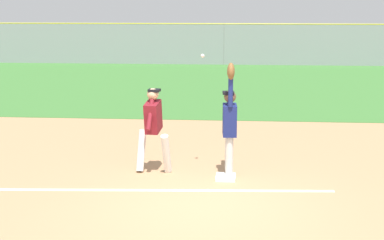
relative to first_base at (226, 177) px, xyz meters
The scene contains 12 objects.
ground_plane 1.48m from the first_base, 104.82° to the right, with size 71.74×71.74×0.00m, color tan.
outfield_grass 12.31m from the first_base, 91.76° to the left, with size 55.74×14.08×0.01m, color #3D7533.
chalk_foul_line 4.10m from the first_base, 167.32° to the right, with size 12.00×0.10×0.01m, color white.
first_base is the anchor object (origin of this frame).
fielder 1.09m from the first_base, 65.25° to the left, with size 0.29×0.89×2.28m.
runner 1.77m from the first_base, 167.07° to the left, with size 0.74×0.85×1.72m.
baseball 2.40m from the first_base, 136.53° to the left, with size 0.07×0.07×0.07m, color white.
outfield_fence 19.38m from the first_base, 91.12° to the left, with size 55.82×0.08×2.22m.
parked_car_silver 25.28m from the first_base, 113.42° to the left, with size 4.50×2.31×1.25m.
parked_car_tan 23.74m from the first_base, 99.01° to the left, with size 4.41×2.13×1.25m.
parked_car_black 22.82m from the first_base, 84.78° to the left, with size 4.51×2.33×1.25m.
parked_car_green 24.98m from the first_base, 70.04° to the left, with size 4.48×2.28×1.25m.
Camera 1 is at (0.47, -8.64, 3.39)m, focal length 50.74 mm.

